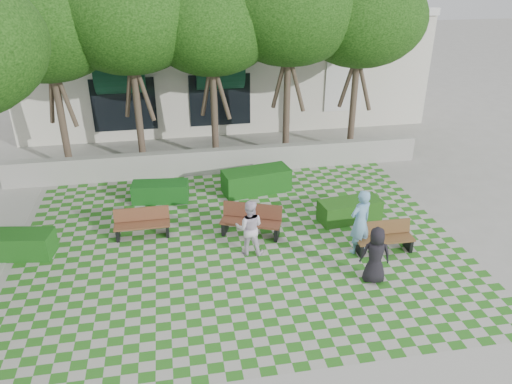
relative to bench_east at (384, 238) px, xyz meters
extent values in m
plane|color=gray|center=(-3.77, -0.14, -0.40)|extent=(90.00, 90.00, 0.00)
plane|color=#2B721E|center=(-3.77, 0.86, -0.39)|extent=(12.00, 12.00, 0.00)
cube|color=#9E9B93|center=(-3.77, 6.06, 0.05)|extent=(15.00, 0.36, 0.90)
cube|color=brown|center=(0.00, -0.06, 0.00)|extent=(1.57, 0.49, 0.05)
cube|color=brown|center=(0.00, 0.16, 0.23)|extent=(1.57, 0.12, 0.39)
cube|color=black|center=(-0.70, -0.06, -0.21)|extent=(0.09, 0.44, 0.38)
cube|color=black|center=(0.70, -0.07, -0.21)|extent=(0.09, 0.44, 0.38)
cube|color=#552C1D|center=(-3.41, 1.41, 0.03)|extent=(1.78, 1.11, 0.06)
cube|color=#552C1D|center=(-3.32, 1.64, 0.29)|extent=(1.63, 0.74, 0.43)
cube|color=black|center=(-4.12, 1.69, -0.19)|extent=(0.26, 0.48, 0.42)
cube|color=black|center=(-2.70, 1.13, -0.19)|extent=(0.26, 0.48, 0.42)
cube|color=brown|center=(-6.45, 1.88, -0.01)|extent=(1.55, 0.48, 0.05)
cube|color=brown|center=(-6.45, 2.11, 0.22)|extent=(1.55, 0.11, 0.39)
cube|color=black|center=(-7.14, 1.88, -0.21)|extent=(0.09, 0.43, 0.38)
cube|color=black|center=(-5.76, 1.88, -0.21)|extent=(0.09, 0.43, 0.38)
cube|color=#1B4A13|center=(-0.32, 1.79, -0.07)|extent=(1.95, 1.00, 0.65)
cube|color=#144A13|center=(-2.74, 4.24, -0.01)|extent=(2.36, 1.28, 0.78)
cube|color=#134917|center=(-5.93, 4.11, -0.08)|extent=(1.86, 0.91, 0.63)
cube|color=#154913|center=(-9.72, 1.50, -0.06)|extent=(2.01, 1.05, 0.67)
imported|color=#71A7CF|center=(-0.70, 0.07, 0.52)|extent=(0.78, 0.65, 1.83)
imported|color=black|center=(-0.80, -1.26, 0.34)|extent=(0.81, 0.62, 1.48)
imported|color=silver|center=(-3.60, 0.52, 0.39)|extent=(0.88, 0.75, 1.57)
cylinder|color=#47382B|center=(-9.27, 7.46, 1.42)|extent=(0.26, 0.26, 3.64)
ellipsoid|color=#1E4C11|center=(-9.27, 7.46, 4.67)|extent=(4.80, 4.80, 3.60)
cylinder|color=#47382B|center=(-6.57, 7.46, 1.51)|extent=(0.26, 0.26, 3.81)
ellipsoid|color=#1E4C11|center=(-6.57, 7.46, 4.91)|extent=(5.00, 5.00, 3.75)
cylinder|color=#47382B|center=(-3.77, 7.46, 1.39)|extent=(0.26, 0.26, 3.58)
ellipsoid|color=#1E4C11|center=(-3.77, 7.46, 4.59)|extent=(4.60, 4.60, 3.45)
cylinder|color=#47382B|center=(-0.97, 7.46, 1.56)|extent=(0.26, 0.26, 3.92)
ellipsoid|color=#1E4C11|center=(-0.97, 7.46, 5.06)|extent=(5.20, 5.20, 3.90)
cylinder|color=#47382B|center=(1.73, 7.46, 1.45)|extent=(0.26, 0.26, 3.70)
ellipsoid|color=#1E4C11|center=(1.73, 7.46, 4.75)|extent=(4.80, 4.80, 3.60)
cube|color=beige|center=(-2.77, 14.06, 2.10)|extent=(18.00, 8.00, 5.00)
cube|color=white|center=(-2.77, 10.06, 4.60)|extent=(18.00, 0.30, 0.30)
cube|color=black|center=(2.23, 10.04, 1.80)|extent=(1.40, 0.10, 2.40)
cylinder|color=#113E28|center=(-7.27, 10.04, 2.60)|extent=(3.00, 1.80, 1.80)
cube|color=black|center=(-7.27, 10.04, 1.20)|extent=(2.60, 0.08, 2.20)
cylinder|color=#113E28|center=(-3.27, 10.04, 2.60)|extent=(3.00, 1.80, 1.80)
cube|color=black|center=(-3.27, 10.04, 1.20)|extent=(2.60, 0.08, 2.20)
camera|label=1|loc=(-5.45, -10.75, 7.02)|focal=35.00mm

